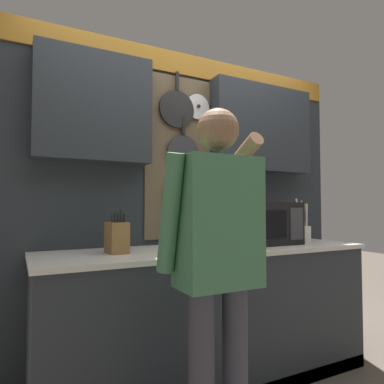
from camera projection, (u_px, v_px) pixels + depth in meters
ground_plane at (211, 382)px, 2.28m from camera, size 14.00×14.00×0.00m
base_cabinet_counter at (211, 315)px, 2.30m from camera, size 2.25×0.67×0.89m
back_wall_unit at (192, 168)px, 2.62m from camera, size 2.82×0.20×2.35m
microwave at (260, 223)px, 2.54m from camera, size 0.53×0.36×0.31m
knife_block at (117, 237)px, 2.05m from camera, size 0.12×0.16×0.26m
utensil_crock at (303, 232)px, 2.74m from camera, size 0.12×0.12×0.35m
person at (217, 250)px, 1.59m from camera, size 0.54×0.59×1.63m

